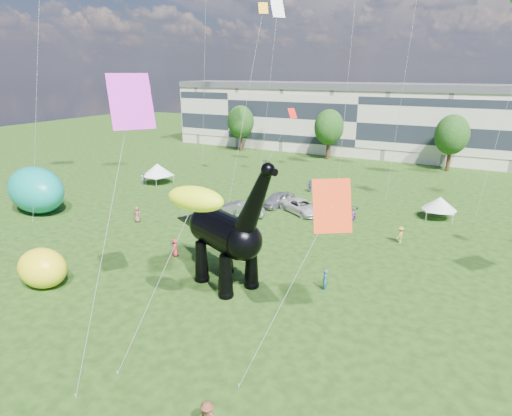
% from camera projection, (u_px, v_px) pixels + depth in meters
% --- Properties ---
extents(ground, '(220.00, 220.00, 0.00)m').
position_uv_depth(ground, '(237.00, 323.00, 27.34)').
color(ground, '#16330C').
rests_on(ground, ground).
extents(terrace_row, '(78.00, 11.00, 12.00)m').
position_uv_depth(terrace_row, '(364.00, 122.00, 81.23)').
color(terrace_row, beige).
rests_on(terrace_row, ground).
extents(tree_far_left, '(5.20, 5.20, 9.44)m').
position_uv_depth(tree_far_left, '(241.00, 119.00, 83.33)').
color(tree_far_left, '#382314').
rests_on(tree_far_left, ground).
extents(tree_mid_left, '(5.20, 5.20, 9.44)m').
position_uv_depth(tree_mid_left, '(329.00, 124.00, 75.34)').
color(tree_mid_left, '#382314').
rests_on(tree_mid_left, ground).
extents(tree_mid_right, '(5.20, 5.20, 9.44)m').
position_uv_depth(tree_mid_right, '(452.00, 131.00, 66.47)').
color(tree_mid_right, '#382314').
rests_on(tree_mid_right, ground).
extents(dinosaur_sculpture, '(12.45, 6.77, 10.47)m').
position_uv_depth(dinosaur_sculpture, '(221.00, 233.00, 31.59)').
color(dinosaur_sculpture, black).
rests_on(dinosaur_sculpture, ground).
extents(car_silver, '(3.09, 5.18, 1.65)m').
position_uv_depth(car_silver, '(278.00, 199.00, 50.56)').
color(car_silver, '#BBBAC0').
rests_on(car_silver, ground).
extents(car_grey, '(4.96, 2.77, 1.55)m').
position_uv_depth(car_grey, '(243.00, 210.00, 47.03)').
color(car_grey, slate).
rests_on(car_grey, ground).
extents(car_white, '(6.11, 5.01, 1.55)m').
position_uv_depth(car_white, '(302.00, 207.00, 48.06)').
color(car_white, silver).
rests_on(car_white, ground).
extents(car_dark, '(3.28, 5.60, 1.52)m').
position_uv_depth(car_dark, '(337.00, 218.00, 44.34)').
color(car_dark, '#595960').
rests_on(car_dark, ground).
extents(gazebo_near, '(4.13, 4.13, 2.48)m').
position_uv_depth(gazebo_near, '(440.00, 203.00, 45.93)').
color(gazebo_near, silver).
rests_on(gazebo_near, ground).
extents(gazebo_left, '(4.92, 4.92, 2.90)m').
position_uv_depth(gazebo_left, '(157.00, 170.00, 60.16)').
color(gazebo_left, white).
rests_on(gazebo_left, ground).
extents(inflatable_teal, '(9.21, 6.82, 5.18)m').
position_uv_depth(inflatable_teal, '(36.00, 190.00, 47.94)').
color(inflatable_teal, '#0C9587').
rests_on(inflatable_teal, ground).
extents(inflatable_yellow, '(4.01, 3.16, 2.98)m').
position_uv_depth(inflatable_yellow, '(42.00, 268.00, 31.52)').
color(inflatable_yellow, yellow).
rests_on(inflatable_yellow, ground).
extents(visitors, '(50.70, 44.42, 1.87)m').
position_uv_depth(visitors, '(310.00, 229.00, 41.03)').
color(visitors, brown).
rests_on(visitors, ground).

